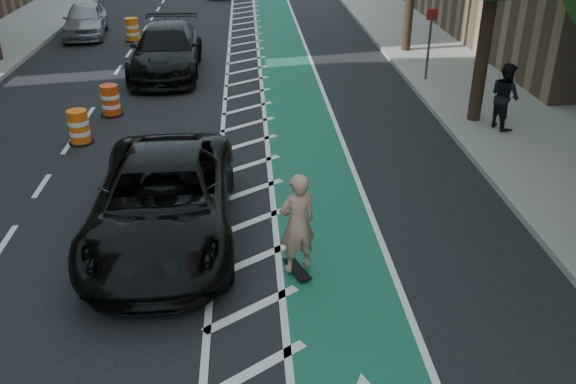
{
  "coord_description": "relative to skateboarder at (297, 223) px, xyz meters",
  "views": [
    {
      "loc": [
        1.54,
        -7.91,
        6.15
      ],
      "look_at": [
        2.21,
        1.97,
        1.1
      ],
      "focal_mm": 38.0,
      "sensor_mm": 36.0,
      "label": 1
    }
  ],
  "objects": [
    {
      "name": "curb_right",
      "position": [
        4.75,
        9.02,
        -0.93
      ],
      "size": [
        0.12,
        90.0,
        0.16
      ],
      "primitive_type": "cube",
      "color": "gray",
      "rests_on": "ground"
    },
    {
      "name": "pedestrian",
      "position": [
        6.1,
        6.37,
        0.03
      ],
      "size": [
        0.9,
        1.02,
        1.79
      ],
      "primitive_type": "imported",
      "rotation": [
        0.0,
        0.0,
        1.86
      ],
      "color": "black",
      "rests_on": "sidewalk_right"
    },
    {
      "name": "suv_near",
      "position": [
        -2.42,
        1.42,
        -0.23
      ],
      "size": [
        2.71,
        5.71,
        1.57
      ],
      "primitive_type": "imported",
      "rotation": [
        0.0,
        0.0,
        0.02
      ],
      "color": "black",
      "rests_on": "ground"
    },
    {
      "name": "suv_far",
      "position": [
        -3.61,
        12.9,
        -0.19
      ],
      "size": [
        2.38,
        5.72,
        1.65
      ],
      "primitive_type": "imported",
      "rotation": [
        0.0,
        0.0,
        0.01
      ],
      "color": "black",
      "rests_on": "ground"
    },
    {
      "name": "ground",
      "position": [
        -2.3,
        -0.98,
        -1.01
      ],
      "size": [
        120.0,
        120.0,
        0.0
      ],
      "primitive_type": "plane",
      "color": "black",
      "rests_on": "ground"
    },
    {
      "name": "car_silver",
      "position": [
        -7.87,
        19.11,
        -0.3
      ],
      "size": [
        2.15,
        4.37,
        1.43
      ],
      "primitive_type": "imported",
      "rotation": [
        0.0,
        0.0,
        0.11
      ],
      "color": "#9C9BA0",
      "rests_on": "ground"
    },
    {
      "name": "barrel_a",
      "position": [
        -5.2,
        6.38,
        -0.59
      ],
      "size": [
        0.66,
        0.66,
        0.9
      ],
      "color": "#FF5D0D",
      "rests_on": "ground"
    },
    {
      "name": "buffer_strip",
      "position": [
        -0.8,
        9.02,
        -1.01
      ],
      "size": [
        1.4,
        90.0,
        0.01
      ],
      "primitive_type": "cube",
      "color": "silver",
      "rests_on": "ground"
    },
    {
      "name": "barrel_b",
      "position": [
        -4.79,
        8.52,
        -0.59
      ],
      "size": [
        0.66,
        0.66,
        0.9
      ],
      "color": "#E4410C",
      "rests_on": "ground"
    },
    {
      "name": "skateboard",
      "position": [
        0.0,
        0.0,
        -0.93
      ],
      "size": [
        0.47,
        0.79,
        0.1
      ],
      "rotation": [
        0.0,
        0.0,
        0.37
      ],
      "color": "black",
      "rests_on": "ground"
    },
    {
      "name": "sign_post",
      "position": [
        5.3,
        11.02,
        0.34
      ],
      "size": [
        0.35,
        0.08,
        2.47
      ],
      "color": "#4C4C4C",
      "rests_on": "ground"
    },
    {
      "name": "sidewalk_right",
      "position": [
        7.2,
        9.02,
        -0.94
      ],
      "size": [
        5.0,
        90.0,
        0.15
      ],
      "primitive_type": "cube",
      "color": "gray",
      "rests_on": "ground"
    },
    {
      "name": "barrel_c",
      "position": [
        -5.66,
        18.02,
        -0.55
      ],
      "size": [
        0.71,
        0.71,
        0.97
      ],
      "color": "orange",
      "rests_on": "ground"
    },
    {
      "name": "skateboarder",
      "position": [
        0.0,
        0.0,
        0.0
      ],
      "size": [
        0.78,
        0.65,
        1.82
      ],
      "primitive_type": "imported",
      "rotation": [
        0.0,
        0.0,
        3.51
      ],
      "color": "tan",
      "rests_on": "skateboard"
    },
    {
      "name": "bike_lane",
      "position": [
        0.7,
        9.02,
        -1.01
      ],
      "size": [
        2.0,
        90.0,
        0.01
      ],
      "primitive_type": "cube",
      "color": "#1A5D40",
      "rests_on": "ground"
    }
  ]
}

